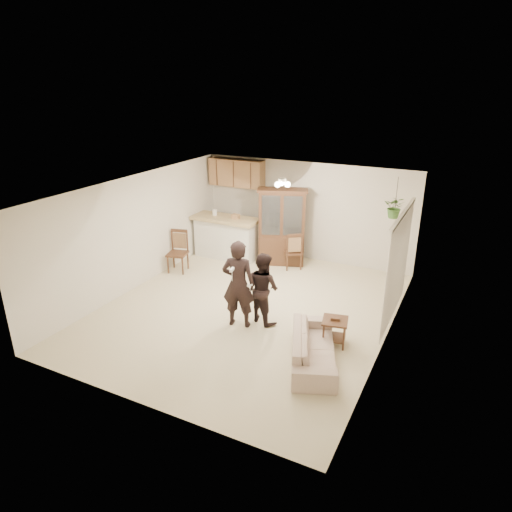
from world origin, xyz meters
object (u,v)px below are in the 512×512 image
at_px(sofa, 314,342).
at_px(side_table, 334,331).
at_px(chair_hutch_left, 268,246).
at_px(chair_bar, 178,260).
at_px(china_hutch, 282,228).
at_px(adult, 238,282).
at_px(chair_hutch_right, 292,258).
at_px(child, 263,289).

height_order(sofa, side_table, sofa).
bearing_deg(sofa, chair_hutch_left, 13.06).
bearing_deg(chair_bar, china_hutch, 23.32).
bearing_deg(china_hutch, chair_bar, -162.14).
bearing_deg(adult, chair_hutch_right, -100.12).
distance_m(chair_bar, chair_hutch_right, 2.81).
bearing_deg(chair_hutch_right, chair_bar, -5.04).
bearing_deg(child, adult, 67.49).
bearing_deg(child, chair_hutch_left, -44.41).
bearing_deg(sofa, chair_hutch_right, 6.24).
bearing_deg(china_hutch, adult, -100.83).
height_order(child, chair_bar, child).
bearing_deg(side_table, chair_hutch_left, 130.55).
relative_size(side_table, chair_hutch_right, 0.56).
height_order(china_hutch, chair_bar, china_hutch).
bearing_deg(chair_hutch_left, child, -13.71).
bearing_deg(child, chair_bar, -1.67).
distance_m(chair_hutch_left, chair_hutch_right, 0.98).
bearing_deg(chair_hutch_right, chair_hutch_left, -62.48).
height_order(adult, chair_bar, adult).
height_order(sofa, child, child).
bearing_deg(sofa, adult, 52.15).
height_order(sofa, chair_bar, chair_bar).
xyz_separation_m(adult, side_table, (1.83, 0.15, -0.65)).
relative_size(china_hutch, chair_bar, 1.90).
distance_m(child, side_table, 1.56).
relative_size(chair_bar, chair_hutch_right, 1.07).
distance_m(sofa, china_hutch, 4.37).
height_order(side_table, chair_bar, chair_bar).
bearing_deg(sofa, china_hutch, 9.57).
bearing_deg(side_table, chair_bar, 161.49).
height_order(china_hutch, chair_hutch_right, china_hutch).
relative_size(child, chair_hutch_right, 1.43).
bearing_deg(adult, china_hutch, -93.84).
bearing_deg(adult, chair_hutch_left, -86.64).
bearing_deg(adult, sofa, 150.15).
height_order(sofa, chair_hutch_left, chair_hutch_left).
distance_m(adult, child, 0.54).
xyz_separation_m(sofa, side_table, (0.15, 0.66, -0.12)).
relative_size(china_hutch, chair_hutch_right, 2.03).
xyz_separation_m(chair_bar, chair_hutch_right, (2.41, 1.43, -0.02)).
relative_size(adult, chair_bar, 1.78).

